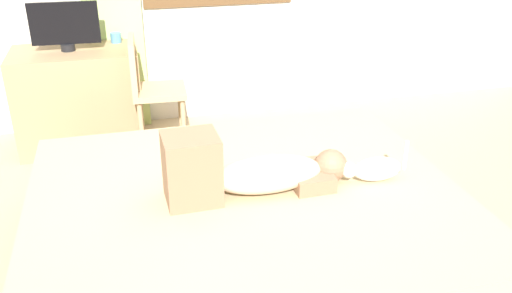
# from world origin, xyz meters

# --- Properties ---
(ground_plane) EXTENTS (16.00, 16.00, 0.00)m
(ground_plane) POSITION_xyz_m (0.00, 0.00, 0.00)
(ground_plane) COLOR tan
(bed) EXTENTS (2.20, 1.90, 0.43)m
(bed) POSITION_xyz_m (-0.12, 0.05, 0.21)
(bed) COLOR #997A56
(bed) RESTS_ON ground
(person_lying) EXTENTS (0.94, 0.29, 0.34)m
(person_lying) POSITION_xyz_m (-0.10, 0.06, 0.54)
(person_lying) COLOR #CCB299
(person_lying) RESTS_ON bed
(cat) EXTENTS (0.36, 0.12, 0.21)m
(cat) POSITION_xyz_m (0.55, 0.01, 0.50)
(cat) COLOR silver
(cat) RESTS_ON bed
(desk) EXTENTS (0.90, 0.56, 0.74)m
(desk) POSITION_xyz_m (-0.99, 1.84, 0.37)
(desk) COLOR #997A56
(desk) RESTS_ON ground
(tv_monitor) EXTENTS (0.48, 0.10, 0.35)m
(tv_monitor) POSITION_xyz_m (-1.01, 1.84, 0.92)
(tv_monitor) COLOR black
(tv_monitor) RESTS_ON desk
(cup) EXTENTS (0.08, 0.08, 0.08)m
(cup) POSITION_xyz_m (-0.67, 2.00, 0.78)
(cup) COLOR teal
(cup) RESTS_ON desk
(chair_by_desk) EXTENTS (0.40, 0.40, 0.86)m
(chair_by_desk) POSITION_xyz_m (-0.47, 1.60, 0.51)
(chair_by_desk) COLOR tan
(chair_by_desk) RESTS_ON ground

